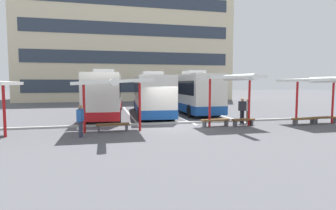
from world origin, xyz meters
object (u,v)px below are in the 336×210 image
bench_3 (243,121)px  waiting_passenger_0 (242,108)px  bench_2 (215,121)px  waiting_shelter_1 (112,83)px  coach_bus_1 (151,95)px  coach_bus_0 (106,94)px  waiting_shelter_3 (319,81)px  bench_4 (304,120)px  bench_1 (113,125)px  waiting_shelter_2 (232,79)px  waiting_passenger_1 (80,119)px  coach_bus_2 (189,93)px  waiting_passenger_2 (248,109)px  bench_5 (325,118)px

bench_3 → waiting_passenger_0: size_ratio=0.90×
bench_2 → waiting_shelter_1: bearing=-173.2°
coach_bus_1 → coach_bus_0: bearing=177.9°
waiting_shelter_3 → bench_4: (-0.90, 0.15, -2.54)m
coach_bus_0 → bench_4: (12.52, -8.45, -1.45)m
bench_4 → waiting_shelter_3: bearing=-9.4°
bench_2 → waiting_passenger_0: bearing=19.9°
coach_bus_1 → bench_2: (2.80, -7.58, -1.36)m
coach_bus_1 → bench_3: 9.16m
waiting_shelter_3 → bench_4: 2.70m
bench_3 → bench_4: same height
bench_1 → waiting_passenger_0: size_ratio=1.08×
bench_2 → waiting_shelter_3: bearing=-7.3°
waiting_shelter_2 → waiting_passenger_1: (-8.87, -1.27, -2.04)m
coach_bus_0 → waiting_passenger_0: coach_bus_0 is taller
coach_bus_2 → waiting_passenger_1: bearing=-131.0°
bench_1 → bench_4: (12.24, -0.40, -0.00)m
bench_4 → coach_bus_0: bearing=146.0°
bench_4 → coach_bus_2: bearing=117.6°
waiting_shelter_3 → bench_4: waiting_shelter_3 is taller
waiting_passenger_1 → bench_3: bearing=8.3°
waiting_shelter_2 → bench_4: size_ratio=2.33×
waiting_passenger_2 → coach_bus_0: bearing=145.0°
waiting_passenger_0 → bench_4: bearing=-23.2°
coach_bus_1 → waiting_shelter_2: coach_bus_1 is taller
bench_4 → waiting_passenger_1: bearing=-176.2°
coach_bus_1 → bench_4: (8.70, -8.31, -1.37)m
waiting_shelter_1 → coach_bus_2: bearing=52.1°
bench_2 → bench_3: bearing=-6.8°
waiting_shelter_3 → bench_1: bearing=177.6°
waiting_shelter_1 → bench_4: 12.47m
bench_5 → waiting_passenger_0: size_ratio=1.13×
waiting_shelter_2 → bench_2: 2.81m
bench_2 → waiting_passenger_2: size_ratio=1.14×
waiting_shelter_1 → waiting_passenger_2: 9.54m
bench_5 → waiting_passenger_1: bearing=-175.9°
bench_1 → waiting_passenger_2: (9.19, 1.42, 0.60)m
waiting_shelter_1 → bench_5: waiting_shelter_1 is taller
bench_2 → bench_3: size_ratio=1.20×
coach_bus_2 → waiting_passenger_0: coach_bus_2 is taller
coach_bus_2 → bench_1: 11.69m
waiting_passenger_1 → waiting_passenger_0: bearing=13.5°
waiting_shelter_1 → bench_3: (8.14, 0.54, -2.40)m
coach_bus_2 → waiting_passenger_0: bearing=-80.6°
waiting_passenger_0 → coach_bus_1: bearing=126.9°
coach_bus_2 → bench_3: coach_bus_2 is taller
waiting_passenger_1 → waiting_passenger_2: bearing=14.2°
coach_bus_2 → waiting_passenger_2: size_ratio=6.84×
waiting_passenger_2 → waiting_passenger_1: bearing=-165.8°
bench_5 → coach_bus_2: bearing=126.1°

